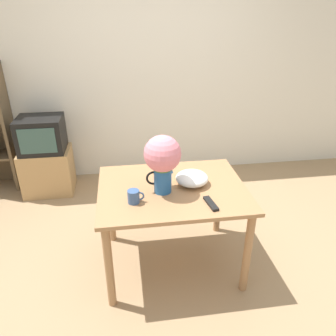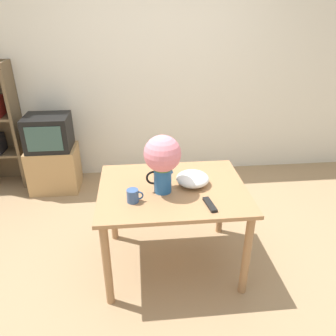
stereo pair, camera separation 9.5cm
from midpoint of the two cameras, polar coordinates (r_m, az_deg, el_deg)
name	(u,v)px [view 1 (the left image)]	position (r m, az deg, el deg)	size (l,w,h in m)	color
ground_plane	(174,261)	(2.97, 0.05, -15.94)	(12.00, 12.00, 0.00)	#9E7F5B
wall_back	(150,71)	(4.05, -3.78, 16.45)	(8.00, 0.05, 2.60)	silver
table	(172,199)	(2.58, -0.33, -5.50)	(1.13, 0.88, 0.75)	#A3754C
flower_vase	(162,159)	(2.35, -2.13, 1.65)	(0.27, 0.27, 0.44)	#235B9E
coffee_mug	(134,197)	(2.33, -7.12, -4.97)	(0.12, 0.08, 0.10)	#385689
white_bowl	(192,178)	(2.55, 3.13, -1.79)	(0.26, 0.26, 0.10)	white
remote_control	(211,203)	(2.32, 6.32, -6.17)	(0.07, 0.19, 0.02)	black
tv_stand	(48,171)	(4.10, -20.79, -0.47)	(0.56, 0.43, 0.52)	tan
tv_set	(41,134)	(3.93, -21.86, 5.45)	(0.48, 0.42, 0.39)	black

